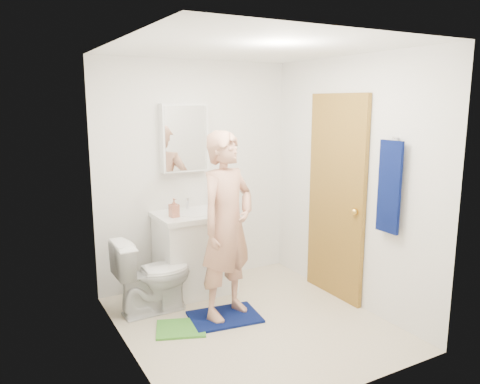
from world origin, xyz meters
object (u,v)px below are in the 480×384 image
towel (389,187)px  man (227,226)px  vanity_cabinet (195,255)px  toilet (153,275)px  soap_dispenser (174,208)px  toothbrush_cup (216,203)px  medicine_cabinet (184,138)px

towel → man: man is taller
vanity_cabinet → toilet: 0.60m
soap_dispenser → toothbrush_cup: (0.54, 0.17, -0.04)m
vanity_cabinet → toothbrush_cup: size_ratio=6.33×
toothbrush_cup → vanity_cabinet: bearing=-161.1°
toilet → man: 0.87m
towel → soap_dispenser: 2.03m
towel → man: 1.46m
towel → toilet: towel is taller
medicine_cabinet → soap_dispenser: 0.76m
medicine_cabinet → soap_dispenser: (-0.24, -0.29, -0.66)m
soap_dispenser → man: man is taller
toothbrush_cup → man: 0.84m
toilet → toothbrush_cup: 1.06m
soap_dispenser → toothbrush_cup: 0.57m
toilet → towel: bearing=-126.2°
toothbrush_cup → man: (-0.28, -0.79, -0.03)m
soap_dispenser → toothbrush_cup: bearing=17.6°
towel → man: (-1.16, 0.80, -0.38)m
toilet → man: (0.57, -0.43, 0.51)m
toothbrush_cup → soap_dispenser: bearing=-162.4°
towel → toothbrush_cup: (-0.88, 1.59, -0.35)m
medicine_cabinet → soap_dispenser: medicine_cabinet is taller
towel → toilet: size_ratio=1.10×
towel → soap_dispenser: bearing=135.2°
medicine_cabinet → man: bearing=-88.6°
toothbrush_cup → toilet: bearing=-156.9°
soap_dispenser → vanity_cabinet: bearing=15.9°
soap_dispenser → man: 0.68m
medicine_cabinet → vanity_cabinet: bearing=-90.0°
soap_dispenser → man: (0.27, -0.62, -0.07)m
vanity_cabinet → toothbrush_cup: 0.59m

